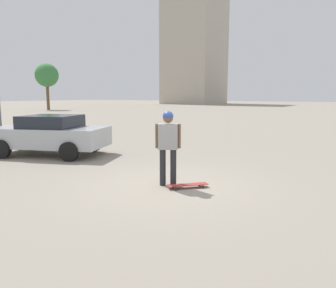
% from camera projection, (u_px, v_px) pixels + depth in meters
% --- Properties ---
extents(ground_plane, '(220.00, 220.00, 0.00)m').
position_uv_depth(ground_plane, '(168.00, 185.00, 7.85)').
color(ground_plane, gray).
extents(person, '(0.54, 0.39, 1.78)m').
position_uv_depth(person, '(168.00, 141.00, 7.70)').
color(person, '#262628').
rests_on(person, ground_plane).
extents(skateboard, '(0.82, 0.83, 0.09)m').
position_uv_depth(skateboard, '(188.00, 185.00, 7.62)').
color(skateboard, '#A5332D').
rests_on(skateboard, ground_plane).
extents(car_parked_near, '(4.44, 3.18, 1.44)m').
position_uv_depth(car_parked_near, '(50.00, 134.00, 11.76)').
color(car_parked_near, '#ADB2B7').
rests_on(car_parked_near, ground_plane).
extents(building_block_distant, '(12.34, 14.08, 27.47)m').
position_uv_depth(building_block_distant, '(195.00, 49.00, 82.12)').
color(building_block_distant, '#B2A899').
rests_on(building_block_distant, ground_plane).
extents(tree_distant, '(3.37, 3.37, 6.74)m').
position_uv_depth(tree_distant, '(47.00, 76.00, 47.86)').
color(tree_distant, brown).
rests_on(tree_distant, ground_plane).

